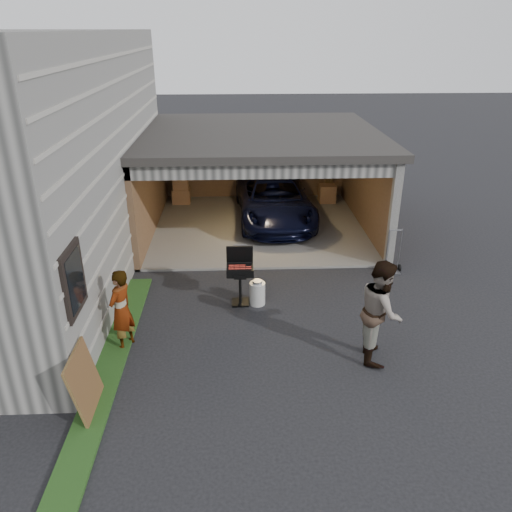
# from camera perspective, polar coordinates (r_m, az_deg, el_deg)

# --- Properties ---
(ground) EXTENTS (80.00, 80.00, 0.00)m
(ground) POSITION_cam_1_polar(r_m,az_deg,el_deg) (9.53, -2.36, -10.98)
(ground) COLOR black
(ground) RESTS_ON ground
(groundcover_strip) EXTENTS (0.50, 8.00, 0.06)m
(groundcover_strip) POSITION_cam_1_polar(r_m,az_deg,el_deg) (9.01, -17.26, -14.42)
(groundcover_strip) COLOR #193814
(groundcover_strip) RESTS_ON ground
(garage) EXTENTS (6.80, 6.30, 2.90)m
(garage) POSITION_cam_1_polar(r_m,az_deg,el_deg) (15.01, 0.34, 10.47)
(garage) COLOR #605E59
(garage) RESTS_ON ground
(minivan) EXTENTS (2.36, 4.79, 1.31)m
(minivan) POSITION_cam_1_polar(r_m,az_deg,el_deg) (15.49, 2.10, 6.22)
(minivan) COLOR black
(minivan) RESTS_ON ground
(woman) EXTENTS (0.59, 0.69, 1.60)m
(woman) POSITION_cam_1_polar(r_m,az_deg,el_deg) (9.60, -15.16, -5.95)
(woman) COLOR silver
(woman) RESTS_ON ground
(man) EXTENTS (0.87, 1.05, 1.93)m
(man) POSITION_cam_1_polar(r_m,az_deg,el_deg) (9.19, 14.08, -6.09)
(man) COLOR #4A351D
(man) RESTS_ON ground
(bbq_grill) EXTENTS (0.58, 0.51, 1.28)m
(bbq_grill) POSITION_cam_1_polar(r_m,az_deg,el_deg) (10.74, -1.84, -1.82)
(bbq_grill) COLOR black
(bbq_grill) RESTS_ON ground
(propane_tank) EXTENTS (0.36, 0.36, 0.52)m
(propane_tank) POSITION_cam_1_polar(r_m,az_deg,el_deg) (10.93, 0.15, -4.30)
(propane_tank) COLOR silver
(propane_tank) RESTS_ON ground
(plywood_panel) EXTENTS (0.27, 0.97, 1.07)m
(plywood_panel) POSITION_cam_1_polar(r_m,az_deg,el_deg) (8.41, -18.99, -13.51)
(plywood_panel) COLOR #54331C
(plywood_panel) RESTS_ON ground
(hand_truck) EXTENTS (0.47, 0.35, 1.13)m
(hand_truck) POSITION_cam_1_polar(r_m,az_deg,el_deg) (12.80, 15.30, -0.89)
(hand_truck) COLOR slate
(hand_truck) RESTS_ON ground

